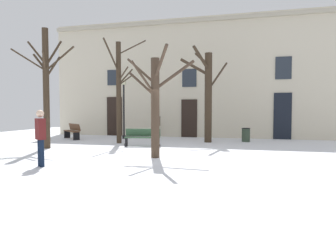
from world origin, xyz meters
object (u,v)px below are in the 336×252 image
Objects in this scene: tree_right_of_center at (155,102)px; tree_near_facade at (207,93)px; tree_left_of_center at (46,84)px; bench_near_lamp at (72,131)px; bench_by_litter_bin at (143,137)px; tree_foreground at (119,90)px; litter_bin at (246,135)px; person_near_bench at (157,124)px; streetlamp at (124,101)px; person_strolling at (41,135)px.

tree_right_of_center is 0.79× the size of tree_near_facade.
bench_near_lamp is (-1.36, 4.33, -2.45)m from tree_left_of_center.
bench_by_litter_bin is at bearing 24.91° from tree_left_of_center.
litter_bin is (6.48, 2.45, -2.43)m from tree_foreground.
bench_near_lamp is (-3.70, 1.47, -2.32)m from tree_foreground.
tree_right_of_center is 4.02m from bench_by_litter_bin.
person_near_bench is (-2.27, 7.75, -1.19)m from tree_right_of_center.
streetlamp reaches higher than bench_by_litter_bin.
tree_right_of_center is at bearing 114.47° from person_near_bench.
tree_near_facade is at bearing 20.26° from tree_foreground.
tree_left_of_center is at bearing -129.33° from tree_foreground.
tree_near_facade reaches higher than bench_by_litter_bin.
tree_left_of_center is 3.08× the size of bench_by_litter_bin.
person_strolling is at bearing -86.87° from tree_foreground.
tree_near_facade is at bearing 33.56° from tree_left_of_center.
tree_right_of_center is at bearing 0.83° from bench_near_lamp.
tree_left_of_center is at bearing -146.44° from tree_near_facade.
tree_foreground is at bearing 81.44° from person_near_bench.
litter_bin is 5.93m from bench_by_litter_bin.
person_near_bench is (4.74, 2.00, 0.39)m from bench_near_lamp.
litter_bin is at bearing 45.67° from bench_near_lamp.
tree_left_of_center is 5.61m from streetlamp.
bench_near_lamp is at bearing 144.11° from bench_by_litter_bin.
person_strolling is at bearing -113.28° from bench_by_litter_bin.
tree_left_of_center is at bearing 165.88° from tree_right_of_center.
person_near_bench reaches higher than litter_bin.
tree_right_of_center is at bearing -74.38° from bench_by_litter_bin.
litter_bin is 0.44× the size of bench_near_lamp.
litter_bin is 0.43× the size of person_strolling.
tree_foreground reaches higher than person_near_bench.
person_strolling is (2.72, -4.07, -1.96)m from tree_left_of_center.
tree_foreground is 3.20× the size of bench_near_lamp.
tree_foreground is 3.09× the size of person_strolling.
tree_right_of_center is at bearing -58.87° from streetlamp.
tree_left_of_center is at bearing -106.34° from streetlamp.
tree_near_facade is 2.82× the size of person_strolling.
litter_bin is at bearing -0.28° from streetlamp.
streetlamp is 9.57m from person_strolling.
tree_foreground is at bearing 137.71° from bench_by_litter_bin.
tree_foreground is 1.47× the size of streetlamp.
bench_by_litter_bin is (2.43, -3.49, -1.83)m from streetlamp.
tree_right_of_center is 2.47× the size of person_near_bench.
bench_by_litter_bin is 6.09m from person_strolling.
tree_right_of_center is at bearing -52.29° from tree_foreground.
tree_right_of_center is (5.65, -1.42, -0.87)m from tree_left_of_center.
streetlamp is 4.89× the size of litter_bin.
bench_by_litter_bin is (1.66, -1.00, -2.36)m from tree_foreground.
tree_left_of_center is at bearing -166.22° from bench_by_litter_bin.
tree_right_of_center is 2.32× the size of bench_near_lamp.
bench_by_litter_bin is at bearing -55.09° from streetlamp.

